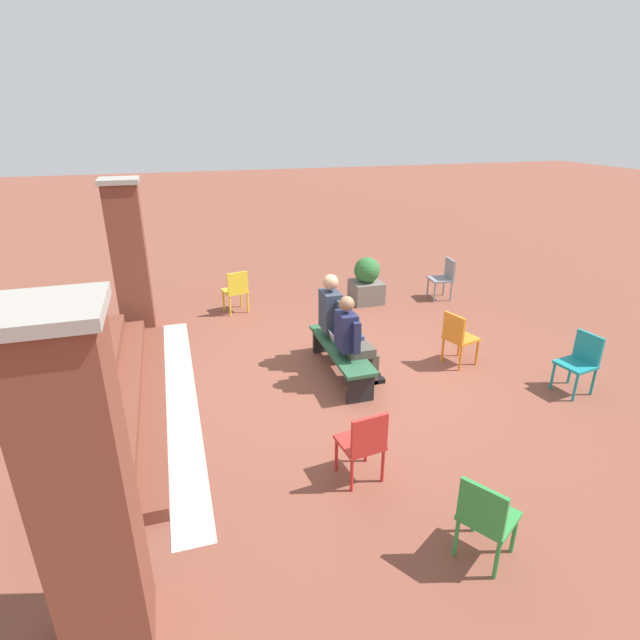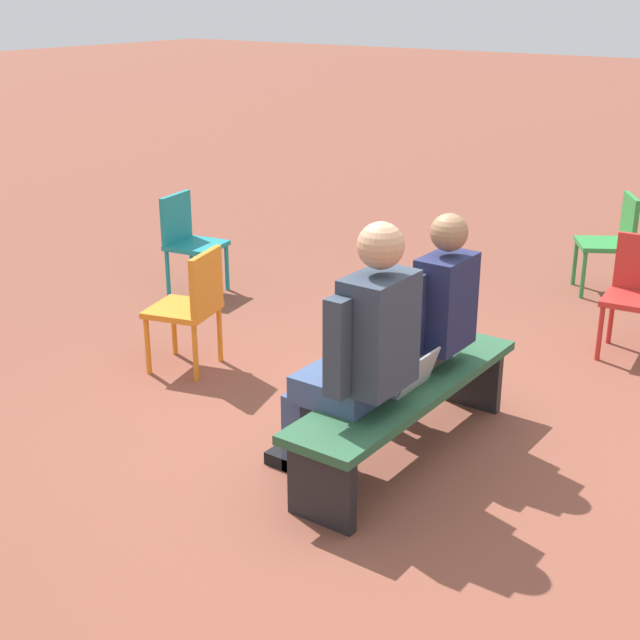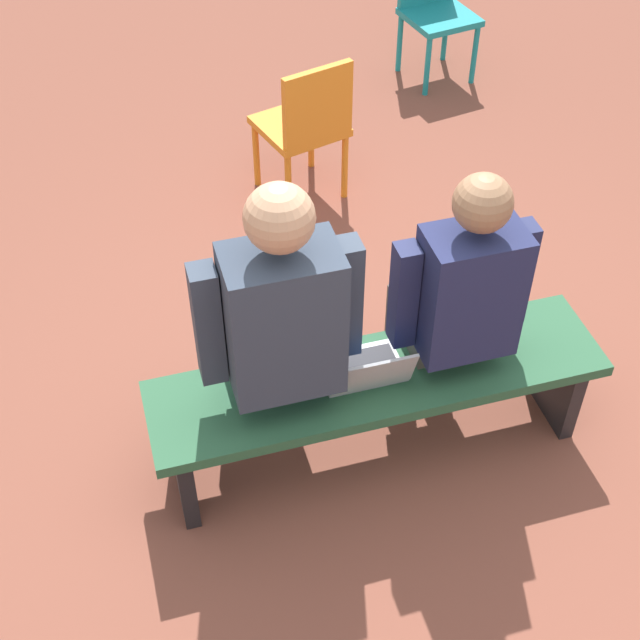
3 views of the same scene
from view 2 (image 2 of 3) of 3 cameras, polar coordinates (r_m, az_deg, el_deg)
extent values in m
plane|color=brown|center=(5.09, 5.06, -8.52)|extent=(60.00, 60.00, 0.00)
cube|color=#285638|center=(4.87, 5.63, -4.31)|extent=(1.80, 0.44, 0.05)
cube|color=black|center=(5.61, 9.72, -3.56)|extent=(0.06, 0.37, 0.40)
cube|color=black|center=(4.38, 0.10, -10.59)|extent=(0.06, 0.37, 0.40)
cube|color=#4C473D|center=(5.16, 5.83, -1.83)|extent=(0.32, 0.38, 0.13)
cube|color=#4C473D|center=(5.43, 4.46, -3.86)|extent=(0.10, 0.11, 0.45)
cube|color=black|center=(5.54, 3.91, -5.53)|extent=(0.10, 0.23, 0.07)
cube|color=#4C473D|center=(5.30, 3.50, -4.48)|extent=(0.10, 0.11, 0.45)
cube|color=black|center=(5.41, 2.95, -6.18)|extent=(0.10, 0.23, 0.07)
cube|color=#1E2347|center=(4.95, 8.03, 1.16)|extent=(0.36, 0.23, 0.53)
cube|color=#195133|center=(5.02, 6.83, 1.02)|extent=(0.05, 0.01, 0.32)
cube|color=#1E2347|center=(5.18, 8.57, 1.77)|extent=(0.08, 0.09, 0.45)
cube|color=#1E2347|center=(4.80, 6.05, 0.38)|extent=(0.08, 0.09, 0.45)
sphere|color=#8C6647|center=(4.84, 8.26, 5.57)|extent=(0.21, 0.21, 0.21)
cube|color=#384C75|center=(4.63, 1.26, -4.37)|extent=(0.36, 0.42, 0.15)
cube|color=#384C75|center=(4.93, -0.15, -6.43)|extent=(0.11, 0.13, 0.45)
cube|color=black|center=(5.06, -0.73, -8.14)|extent=(0.11, 0.25, 0.07)
cube|color=#384C75|center=(4.80, -1.48, -7.25)|extent=(0.11, 0.13, 0.45)
cube|color=black|center=(4.93, -2.05, -8.99)|extent=(0.11, 0.25, 0.07)
cube|color=#2D3847|center=(4.37, 3.77, -0.77)|extent=(0.40, 0.25, 0.58)
cube|color=#2D3847|center=(4.61, 4.66, 0.11)|extent=(0.09, 0.10, 0.50)
cube|color=#2D3847|center=(4.22, 1.10, -1.83)|extent=(0.09, 0.10, 0.50)
sphere|color=tan|center=(4.23, 3.91, 4.77)|extent=(0.23, 0.23, 0.23)
cube|color=#9EA0A5|center=(4.83, 4.88, -4.06)|extent=(0.32, 0.22, 0.02)
cube|color=#2D2D33|center=(4.83, 4.79, -3.90)|extent=(0.29, 0.15, 0.00)
cube|color=#9EA0A5|center=(4.72, 6.39, -3.31)|extent=(0.32, 0.07, 0.19)
cube|color=#33519E|center=(4.72, 6.30, -3.28)|extent=(0.28, 0.06, 0.17)
cube|color=#2D893D|center=(7.92, 17.68, 4.64)|extent=(0.58, 0.58, 0.04)
cube|color=#2D893D|center=(7.91, 19.19, 6.11)|extent=(0.36, 0.24, 0.40)
cylinder|color=#2D893D|center=(8.11, 16.00, 3.55)|extent=(0.04, 0.04, 0.40)
cylinder|color=#2D893D|center=(7.77, 16.50, 2.77)|extent=(0.04, 0.04, 0.40)
cylinder|color=#2D893D|center=(8.19, 18.47, 3.45)|extent=(0.04, 0.04, 0.40)
cylinder|color=#2D893D|center=(7.85, 19.06, 2.68)|extent=(0.04, 0.04, 0.40)
cube|color=red|center=(6.56, 19.55, 1.21)|extent=(0.47, 0.47, 0.04)
cylinder|color=red|center=(6.50, 17.48, -0.81)|extent=(0.04, 0.04, 0.40)
cylinder|color=red|center=(6.83, 18.13, 0.16)|extent=(0.04, 0.04, 0.40)
cube|color=teal|center=(7.58, -7.92, 4.74)|extent=(0.49, 0.49, 0.04)
cube|color=teal|center=(7.63, -9.20, 6.49)|extent=(0.40, 0.11, 0.40)
cylinder|color=teal|center=(7.40, -7.44, 2.60)|extent=(0.04, 0.04, 0.40)
cylinder|color=teal|center=(7.69, -5.98, 3.36)|extent=(0.04, 0.04, 0.40)
cylinder|color=teal|center=(7.60, -9.72, 2.95)|extent=(0.04, 0.04, 0.40)
cylinder|color=teal|center=(7.88, -8.21, 3.68)|extent=(0.04, 0.04, 0.40)
cube|color=orange|center=(6.07, -8.79, 0.65)|extent=(0.52, 0.52, 0.04)
cube|color=orange|center=(5.92, -7.29, 2.44)|extent=(0.40, 0.15, 0.40)
cylinder|color=orange|center=(6.38, -9.33, -0.49)|extent=(0.04, 0.04, 0.40)
cylinder|color=orange|center=(6.09, -10.97, -1.64)|extent=(0.04, 0.04, 0.40)
cylinder|color=orange|center=(6.22, -6.43, -0.91)|extent=(0.04, 0.04, 0.40)
cylinder|color=orange|center=(5.92, -7.98, -2.11)|extent=(0.04, 0.04, 0.40)
camera|label=1|loc=(10.06, 39.13, 22.64)|focal=28.00mm
camera|label=3|loc=(3.02, 40.07, 26.31)|focal=50.00mm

